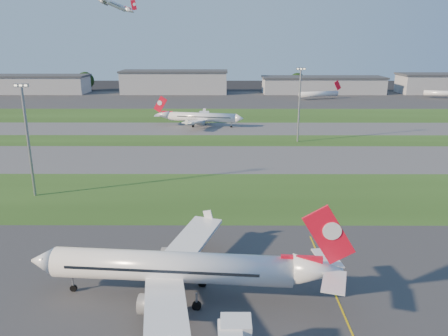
{
  "coord_description": "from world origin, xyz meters",
  "views": [
    {
      "loc": [
        -10.67,
        -43.54,
        34.89
      ],
      "look_at": [
        -10.98,
        51.16,
        7.0
      ],
      "focal_mm": 35.0,
      "sensor_mm": 36.0,
      "label": 1
    }
  ],
  "objects_px": {
    "airliner_parked": "(174,268)",
    "mini_jet_far": "(447,93)",
    "light_mast_west": "(27,133)",
    "light_mast_centre": "(300,100)",
    "mini_jet_near": "(319,94)",
    "airliner_taxiing": "(201,117)"
  },
  "relations": [
    {
      "from": "mini_jet_near",
      "to": "light_mast_centre",
      "type": "distance_m",
      "value": 120.54
    },
    {
      "from": "airliner_taxiing",
      "to": "light_mast_west",
      "type": "height_order",
      "value": "light_mast_west"
    },
    {
      "from": "airliner_parked",
      "to": "mini_jet_far",
      "type": "relative_size",
      "value": 1.5
    },
    {
      "from": "mini_jet_far",
      "to": "light_mast_west",
      "type": "relative_size",
      "value": 1.07
    },
    {
      "from": "mini_jet_near",
      "to": "light_mast_west",
      "type": "distance_m",
      "value": 199.78
    },
    {
      "from": "light_mast_centre",
      "to": "light_mast_west",
      "type": "bearing_deg",
      "value": -141.34
    },
    {
      "from": "airliner_taxiing",
      "to": "mini_jet_far",
      "type": "relative_size",
      "value": 1.27
    },
    {
      "from": "light_mast_west",
      "to": "mini_jet_far",
      "type": "bearing_deg",
      "value": 44.05
    },
    {
      "from": "airliner_parked",
      "to": "light_mast_centre",
      "type": "xyz_separation_m",
      "value": [
        32.75,
        97.47,
        10.27
      ]
    },
    {
      "from": "light_mast_centre",
      "to": "airliner_parked",
      "type": "bearing_deg",
      "value": -108.58
    },
    {
      "from": "light_mast_west",
      "to": "light_mast_centre",
      "type": "relative_size",
      "value": 1.0
    },
    {
      "from": "mini_jet_near",
      "to": "mini_jet_far",
      "type": "distance_m",
      "value": 79.3
    },
    {
      "from": "airliner_parked",
      "to": "light_mast_centre",
      "type": "height_order",
      "value": "light_mast_centre"
    },
    {
      "from": "mini_jet_far",
      "to": "light_mast_west",
      "type": "height_order",
      "value": "light_mast_west"
    },
    {
      "from": "mini_jet_far",
      "to": "mini_jet_near",
      "type": "bearing_deg",
      "value": -159.56
    },
    {
      "from": "mini_jet_near",
      "to": "light_mast_west",
      "type": "relative_size",
      "value": 1.07
    },
    {
      "from": "mini_jet_near",
      "to": "mini_jet_far",
      "type": "bearing_deg",
      "value": -16.87
    },
    {
      "from": "airliner_parked",
      "to": "light_mast_west",
      "type": "distance_m",
      "value": 56.68
    },
    {
      "from": "airliner_taxiing",
      "to": "mini_jet_near",
      "type": "xyz_separation_m",
      "value": [
        66.89,
        87.36,
        -0.59
      ]
    },
    {
      "from": "light_mast_centre",
      "to": "airliner_taxiing",
      "type": "bearing_deg",
      "value": 141.37
    },
    {
      "from": "airliner_taxiing",
      "to": "mini_jet_far",
      "type": "bearing_deg",
      "value": -137.36
    },
    {
      "from": "light_mast_west",
      "to": "light_mast_centre",
      "type": "height_order",
      "value": "same"
    }
  ]
}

